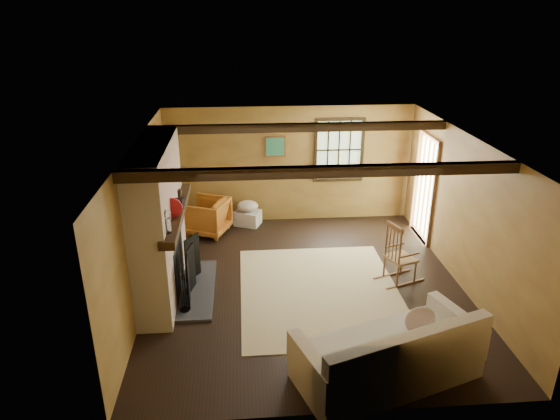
{
  "coord_description": "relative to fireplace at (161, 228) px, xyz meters",
  "views": [
    {
      "loc": [
        -0.97,
        -6.97,
        4.21
      ],
      "look_at": [
        -0.39,
        0.4,
        1.18
      ],
      "focal_mm": 32.0,
      "sensor_mm": 36.0,
      "label": 1
    }
  ],
  "objects": [
    {
      "name": "room_envelope",
      "position": [
        2.45,
        0.26,
        0.53
      ],
      "size": [
        5.02,
        5.52,
        2.44
      ],
      "color": "#A5813A",
      "rests_on": "ground"
    },
    {
      "name": "firewood_pile",
      "position": [
        0.34,
        2.6,
        -0.97
      ],
      "size": [
        0.74,
        0.13,
        0.27
      ],
      "color": "brown",
      "rests_on": "ground"
    },
    {
      "name": "rug",
      "position": [
        2.43,
        -0.2,
        -1.1
      ],
      "size": [
        2.5,
        3.0,
        0.01
      ],
      "primitive_type": "cube",
      "color": "tan",
      "rests_on": "ground"
    },
    {
      "name": "laundry_basket",
      "position": [
        1.34,
        2.53,
        -0.95
      ],
      "size": [
        0.61,
        0.54,
        0.3
      ],
      "primitive_type": "cube",
      "rotation": [
        0.0,
        0.0,
        -0.39
      ],
      "color": "silver",
      "rests_on": "ground"
    },
    {
      "name": "basket_pillow",
      "position": [
        1.34,
        2.53,
        -0.69
      ],
      "size": [
        0.53,
        0.48,
        0.22
      ],
      "primitive_type": "ellipsoid",
      "rotation": [
        0.0,
        0.0,
        -0.32
      ],
      "color": "silver",
      "rests_on": "laundry_basket"
    },
    {
      "name": "armchair",
      "position": [
        0.53,
        2.19,
        -0.75
      ],
      "size": [
        1.01,
        1.0,
        0.71
      ],
      "primitive_type": "imported",
      "rotation": [
        0.0,
        0.0,
        -1.95
      ],
      "color": "#BF6026",
      "rests_on": "ground"
    },
    {
      "name": "ground",
      "position": [
        2.23,
        0.0,
        -1.1
      ],
      "size": [
        5.5,
        5.5,
        0.0
      ],
      "primitive_type": "plane",
      "color": "black",
      "rests_on": "ground"
    },
    {
      "name": "sofa",
      "position": [
        2.95,
        -2.26,
        -0.78
      ],
      "size": [
        2.41,
        1.65,
        0.9
      ],
      "rotation": [
        0.0,
        0.0,
        0.33
      ],
      "color": "silver",
      "rests_on": "ground"
    },
    {
      "name": "rocking_chair",
      "position": [
        3.75,
        0.05,
        -0.66
      ],
      "size": [
        0.84,
        0.63,
        1.04
      ],
      "rotation": [
        0.0,
        0.0,
        1.93
      ],
      "color": "tan",
      "rests_on": "ground"
    },
    {
      "name": "fireplace",
      "position": [
        0.0,
        0.0,
        0.0
      ],
      "size": [
        1.02,
        2.3,
        2.4
      ],
      "color": "#9A473B",
      "rests_on": "ground"
    }
  ]
}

